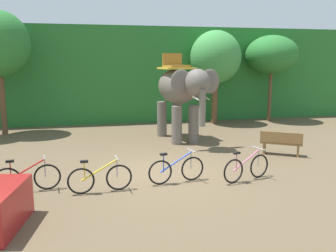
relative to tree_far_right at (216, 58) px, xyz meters
name	(u,v)px	position (x,y,z in m)	size (l,w,h in m)	color
ground_plane	(163,173)	(-4.71, -8.39, -3.62)	(80.00, 80.00, 0.00)	brown
foliage_hedge	(122,74)	(-4.71, 3.99, -0.96)	(36.00, 6.00, 5.33)	#28702D
tree_far_right	(216,58)	(0.00, 0.00, 0.00)	(2.76, 2.76, 5.08)	brown
tree_right	(272,55)	(3.39, 0.10, 0.16)	(2.96, 2.96, 4.88)	brown
elephant	(180,90)	(-3.01, -3.96, -1.42)	(2.22, 4.23, 3.78)	#665E56
bike_red	(27,178)	(-8.55, -9.20, -3.23)	(1.70, 0.52, 0.92)	black
bike_yellow	(100,178)	(-6.67, -9.66, -3.23)	(1.71, 0.52, 0.92)	black
bike_blue	(176,169)	(-4.51, -9.34, -3.23)	(1.70, 0.52, 0.92)	black
bike_pink	(247,168)	(-2.48, -9.61, -3.23)	(1.64, 0.68, 0.92)	black
wooden_bench	(281,143)	(-0.01, -7.22, -3.14)	(1.48, 1.17, 0.89)	brown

